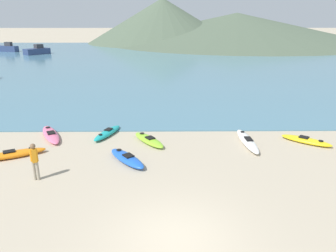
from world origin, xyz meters
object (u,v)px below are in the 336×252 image
Objects in this scene: kayak_on_sand_2 at (107,133)px; kayak_on_sand_4 at (13,154)px; kayak_on_sand_6 at (51,134)px; kayak_on_sand_0 at (149,140)px; kayak_on_sand_5 at (127,158)px; kayak_on_sand_1 at (247,141)px; kayak_on_sand_3 at (306,140)px; person_near_foreground at (34,159)px; moored_boat_2 at (7,48)px; moored_boat_0 at (229,46)px; moored_boat_3 at (37,51)px.

kayak_on_sand_2 is 5.11m from kayak_on_sand_4.
kayak_on_sand_6 is (0.89, 2.87, -0.02)m from kayak_on_sand_4.
kayak_on_sand_0 is 2.66m from kayak_on_sand_5.
kayak_on_sand_1 reaches higher than kayak_on_sand_3.
person_near_foreground is (1.12, -5.20, 0.79)m from kayak_on_sand_6.
kayak_on_sand_4 is 0.64× the size of moored_boat_2.
kayak_on_sand_4 reaches higher than kayak_on_sand_6.
moored_boat_0 is at bearing 83.90° from kayak_on_sand_3.
kayak_on_sand_6 is at bearing -63.28° from moored_boat_2.
kayak_on_sand_5 is at bearing -36.13° from kayak_on_sand_6.
person_near_foreground is (-4.53, -4.24, 0.78)m from kayak_on_sand_0.
moored_boat_3 is at bearing -32.47° from moored_boat_2.
kayak_on_sand_4 is at bearing -171.93° from kayak_on_sand_1.
kayak_on_sand_2 is 0.45× the size of moored_boat_0.
moored_boat_0 is at bearing 69.24° from kayak_on_sand_4.
kayak_on_sand_5 is (-9.48, -2.34, 0.03)m from kayak_on_sand_3.
kayak_on_sand_6 is 55.56m from moored_boat_0.
kayak_on_sand_5 is at bearing -5.84° from kayak_on_sand_4.
person_near_foreground is (-13.08, -4.09, 0.79)m from kayak_on_sand_3.
kayak_on_sand_0 is at bearing 178.95° from kayak_on_sand_3.
kayak_on_sand_2 reaches higher than kayak_on_sand_0.
kayak_on_sand_4 is 1.14× the size of kayak_on_sand_5.
moored_boat_3 reaches higher than kayak_on_sand_1.
kayak_on_sand_1 reaches higher than kayak_on_sand_0.
person_near_foreground is at bearing -136.84° from kayak_on_sand_0.
moored_boat_3 is at bearing 110.11° from person_near_foreground.
kayak_on_sand_3 is (3.23, 0.08, -0.02)m from kayak_on_sand_1.
kayak_on_sand_5 is (-0.92, -2.50, 0.03)m from kayak_on_sand_0.
kayak_on_sand_2 is 47.20m from moored_boat_3.
moored_boat_0 is (20.75, 54.76, 0.52)m from kayak_on_sand_4.
moored_boat_0 is at bearing 69.05° from kayak_on_sand_6.
kayak_on_sand_5 reaches higher than kayak_on_sand_1.
kayak_on_sand_1 is at bearing 8.07° from kayak_on_sand_4.
kayak_on_sand_0 is at bearing -9.56° from kayak_on_sand_6.
moored_boat_0 is (15.14, 55.33, 0.50)m from kayak_on_sand_5.
kayak_on_sand_4 is 0.49× the size of moored_boat_0.
person_near_foreground is at bearing -77.81° from kayak_on_sand_6.
kayak_on_sand_3 is at bearing -1.05° from kayak_on_sand_0.
kayak_on_sand_5 is 0.43× the size of moored_boat_0.
kayak_on_sand_6 is 0.73× the size of moored_boat_3.
moored_boat_2 is at bearing 114.58° from kayak_on_sand_4.
kayak_on_sand_2 is at bearing 170.00° from kayak_on_sand_1.
moored_boat_3 is at bearing -166.35° from moored_boat_0.
moored_boat_2 reaches higher than moored_boat_3.
moored_boat_2 is (-27.29, 47.67, 0.54)m from kayak_on_sand_2.
kayak_on_sand_1 is 6.64m from kayak_on_sand_5.
kayak_on_sand_0 is 0.74× the size of kayak_on_sand_1.
moored_boat_0 reaches higher than kayak_on_sand_5.
person_near_foreground reaches higher than kayak_on_sand_3.
kayak_on_sand_4 is 48.51m from moored_boat_3.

